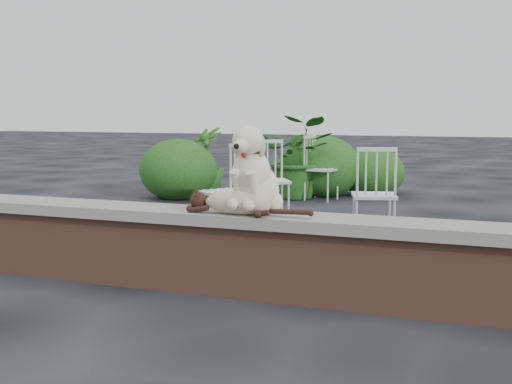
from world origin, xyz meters
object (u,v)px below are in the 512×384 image
(cat, at_px, (238,201))
(chair_c, at_px, (374,194))
(chair_e, at_px, (321,168))
(potted_plant_b, at_px, (205,162))
(chair_a, at_px, (271,180))
(chair_b, at_px, (225,191))
(potted_plant_a, at_px, (299,157))
(dog, at_px, (256,168))

(cat, bearing_deg, chair_c, 81.55)
(chair_e, bearing_deg, potted_plant_b, 106.96)
(chair_a, xyz_separation_m, potted_plant_b, (-1.54, 1.49, 0.05))
(cat, height_order, chair_b, chair_b)
(chair_e, bearing_deg, potted_plant_a, 87.11)
(potted_plant_a, bearing_deg, chair_b, -89.12)
(chair_e, height_order, chair_a, same)
(chair_b, distance_m, potted_plant_b, 3.00)
(chair_a, relative_size, chair_c, 1.00)
(chair_b, bearing_deg, potted_plant_a, 124.59)
(chair_e, distance_m, potted_plant_a, 0.40)
(cat, distance_m, potted_plant_b, 5.12)
(cat, xyz_separation_m, potted_plant_b, (-2.32, 4.56, -0.15))
(dog, bearing_deg, chair_e, 104.25)
(chair_e, bearing_deg, chair_b, -176.30)
(cat, distance_m, chair_e, 4.81)
(dog, xyz_separation_m, potted_plant_b, (-2.40, 4.41, -0.36))
(chair_c, relative_size, potted_plant_b, 0.90)
(potted_plant_a, xyz_separation_m, potted_plant_b, (-1.38, -0.29, -0.09))
(dog, distance_m, chair_b, 2.07)
(cat, relative_size, chair_a, 1.12)
(chair_e, xyz_separation_m, potted_plant_a, (-0.37, 0.08, 0.14))
(cat, height_order, potted_plant_a, potted_plant_a)
(chair_e, distance_m, chair_b, 2.86)
(cat, bearing_deg, potted_plant_b, 123.19)
(chair_c, bearing_deg, cat, 60.81)
(dog, bearing_deg, chair_b, 124.97)
(cat, distance_m, potted_plant_a, 4.94)
(cat, bearing_deg, potted_plant_a, 107.15)
(dog, bearing_deg, chair_c, 82.61)
(chair_c, bearing_deg, potted_plant_b, -53.46)
(chair_b, height_order, chair_c, same)
(potted_plant_b, bearing_deg, chair_c, -38.90)
(chair_c, bearing_deg, chair_b, -3.35)
(chair_a, bearing_deg, potted_plant_b, 105.54)
(cat, relative_size, potted_plant_b, 1.00)
(chair_a, bearing_deg, chair_c, -62.30)
(cat, height_order, chair_a, chair_a)
(potted_plant_b, bearing_deg, chair_e, 6.83)
(cat, bearing_deg, chair_b, 121.13)
(potted_plant_a, height_order, potted_plant_b, potted_plant_a)
(chair_a, relative_size, potted_plant_a, 0.77)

